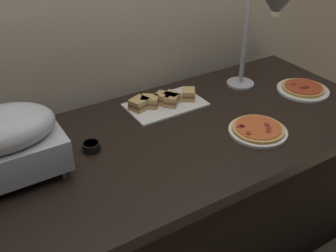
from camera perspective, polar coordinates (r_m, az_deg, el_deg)
name	(u,v)px	position (r m, az deg, el deg)	size (l,w,h in m)	color
ground_plane	(178,252)	(2.19, 1.44, -17.76)	(8.00, 8.00, 0.00)	brown
back_wall	(122,0)	(1.91, -6.61, 17.54)	(4.40, 0.04, 2.40)	#C6B593
buffet_table	(179,198)	(1.91, 1.60, -10.31)	(1.90, 0.84, 0.76)	black
chafing_dish	(6,141)	(1.46, -22.34, -2.06)	(0.37, 0.26, 0.27)	#B7BABF
heat_lamp	(270,15)	(1.87, 14.43, 15.18)	(0.15, 0.32, 0.51)	#B7BABF
pizza_plate_front	(258,130)	(1.71, 12.84, -0.55)	(0.25, 0.25, 0.03)	white
pizza_plate_center	(303,89)	(2.11, 18.88, 5.07)	(0.26, 0.26, 0.03)	white
sandwich_platter	(164,102)	(1.86, -0.63, 3.54)	(0.36, 0.22, 0.06)	white
sauce_cup_near	(91,146)	(1.59, -11.01, -2.90)	(0.07, 0.07, 0.04)	black
sauce_cup_far	(44,129)	(1.74, -17.48, -0.42)	(0.06, 0.06, 0.04)	black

